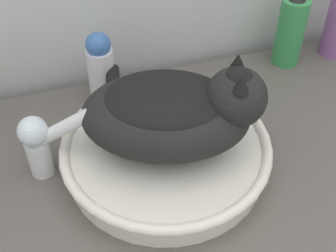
# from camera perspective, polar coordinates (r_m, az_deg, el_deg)

# --- Properties ---
(sink_basin) EXTENTS (0.39, 0.39, 0.06)m
(sink_basin) POSITION_cam_1_polar(r_m,az_deg,el_deg) (0.87, -0.27, -3.10)
(sink_basin) COLOR white
(sink_basin) RESTS_ON vanity_counter
(cat) EXTENTS (0.34, 0.36, 0.17)m
(cat) POSITION_cam_1_polar(r_m,az_deg,el_deg) (0.80, 0.68, 1.96)
(cat) COLOR black
(cat) RESTS_ON sink_basin
(faucet) EXTENTS (0.14, 0.06, 0.15)m
(faucet) POSITION_cam_1_polar(r_m,az_deg,el_deg) (0.85, -15.13, -1.76)
(faucet) COLOR silver
(faucet) RESTS_ON vanity_counter
(spray_bottle_trigger) EXTENTS (0.06, 0.06, 0.18)m
(spray_bottle_trigger) POSITION_cam_1_polar(r_m,az_deg,el_deg) (1.13, 14.73, 11.23)
(spray_bottle_trigger) COLOR #338C4C
(spray_bottle_trigger) RESTS_ON vanity_counter
(lotion_bottle_white) EXTENTS (0.06, 0.06, 0.16)m
(lotion_bottle_white) POSITION_cam_1_polar(r_m,az_deg,el_deg) (1.00, -8.19, 7.18)
(lotion_bottle_white) COLOR silver
(lotion_bottle_white) RESTS_ON vanity_counter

